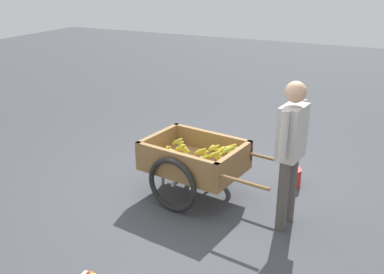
{
  "coord_description": "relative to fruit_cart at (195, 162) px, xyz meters",
  "views": [
    {
      "loc": [
        -2.04,
        4.13,
        2.55
      ],
      "look_at": [
        -0.01,
        -0.01,
        0.75
      ],
      "focal_mm": 40.75,
      "sensor_mm": 36.0,
      "label": 1
    }
  ],
  "objects": [
    {
      "name": "ground_plane",
      "position": [
        0.05,
        0.03,
        -0.44
      ],
      "size": [
        24.0,
        24.0,
        0.0
      ],
      "primitive_type": "plane",
      "color": "#3D3F44"
    },
    {
      "name": "fruit_cart",
      "position": [
        0.0,
        0.0,
        0.0
      ],
      "size": [
        1.74,
        1.02,
        0.71
      ],
      "color": "olive",
      "rests_on": "ground"
    },
    {
      "name": "vendor_person",
      "position": [
        -1.12,
        0.15,
        0.49
      ],
      "size": [
        0.24,
        0.59,
        1.56
      ],
      "color": "#4C4742",
      "rests_on": "ground"
    },
    {
      "name": "plastic_bucket",
      "position": [
        -0.96,
        -0.75,
        -0.32
      ],
      "size": [
        0.25,
        0.25,
        0.23
      ],
      "primitive_type": "cylinder",
      "color": "#B21E1E",
      "rests_on": "ground"
    }
  ]
}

